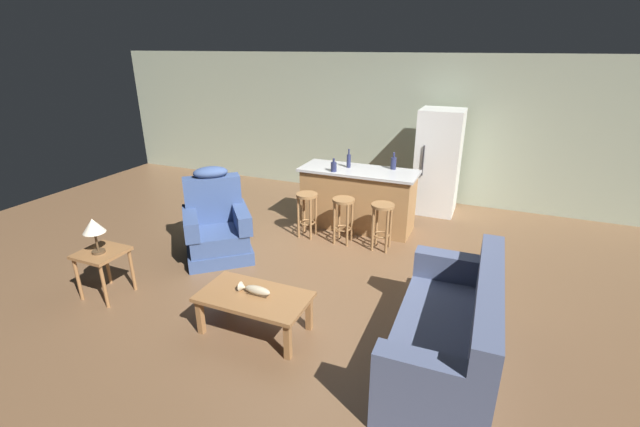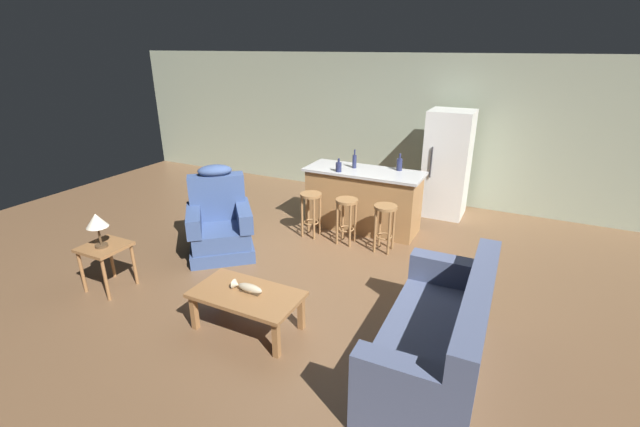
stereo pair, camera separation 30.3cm
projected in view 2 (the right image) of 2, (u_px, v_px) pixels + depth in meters
ground_plane at (325, 263)px, 5.72m from camera, size 12.00×12.00×0.00m
back_wall at (399, 128)px, 7.84m from camera, size 12.00×0.05×2.60m
coffee_table at (247, 298)px, 4.28m from camera, size 1.10×0.60×0.42m
fish_figurine at (247, 288)px, 4.27m from camera, size 0.34×0.10×0.10m
couch at (440, 338)px, 3.73m from camera, size 0.87×1.91×0.94m
recliner_near_lamp at (220, 223)px, 5.91m from camera, size 1.18×1.18×1.20m
end_table at (106, 253)px, 4.98m from camera, size 0.48×0.48×0.56m
table_lamp at (97, 222)px, 4.80m from camera, size 0.24×0.24×0.41m
kitchen_island at (363, 199)px, 6.66m from camera, size 1.80×0.70×0.95m
bar_stool_left at (311, 207)px, 6.38m from camera, size 0.32×0.32×0.68m
bar_stool_middle at (347, 213)px, 6.15m from camera, size 0.32×0.32×0.68m
bar_stool_right at (385, 220)px, 5.91m from camera, size 0.32×0.32×0.68m
refrigerator at (447, 164)px, 7.10m from camera, size 0.70×0.69×1.76m
bottle_tall_green at (339, 167)px, 6.39m from camera, size 0.09×0.09×0.20m
bottle_short_amber at (399, 164)px, 6.44m from camera, size 0.08×0.08×0.26m
bottle_wine_dark at (354, 161)px, 6.57m from camera, size 0.06×0.06×0.29m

